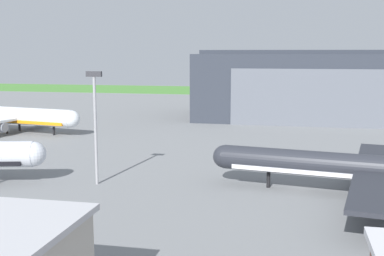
% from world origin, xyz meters
% --- Properties ---
extents(ground_plane, '(440.00, 440.00, 0.00)m').
position_xyz_m(ground_plane, '(0.00, 0.00, 0.00)').
color(ground_plane, slate).
extents(grass_field_strip, '(440.00, 56.00, 0.08)m').
position_xyz_m(grass_field_strip, '(0.00, 187.60, 0.04)').
color(grass_field_strip, '#4A8837').
rests_on(grass_field_strip, ground_plane).
extents(maintenance_hangar, '(97.53, 36.78, 20.67)m').
position_xyz_m(maintenance_hangar, '(18.90, 82.59, 9.88)').
color(maintenance_hangar, '#2D333D').
rests_on(maintenance_hangar, ground_plane).
extents(airliner_far_left, '(35.93, 28.52, 13.60)m').
position_xyz_m(airliner_far_left, '(-68.65, 39.38, 4.05)').
color(airliner_far_left, silver).
rests_on(airliner_far_left, ground_plane).
extents(airliner_near_right, '(45.74, 40.44, 12.12)m').
position_xyz_m(airliner_near_right, '(10.57, -1.87, 4.03)').
color(airliner_near_right, '#282B33').
rests_on(airliner_near_right, ground_plane).
extents(apron_light_mast, '(2.40, 0.50, 17.14)m').
position_xyz_m(apron_light_mast, '(-29.84, -2.88, 10.16)').
color(apron_light_mast, '#99999E').
rests_on(apron_light_mast, ground_plane).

